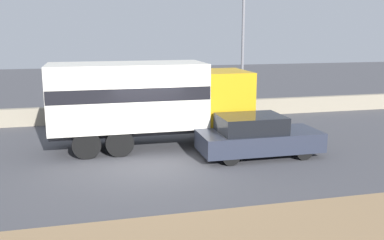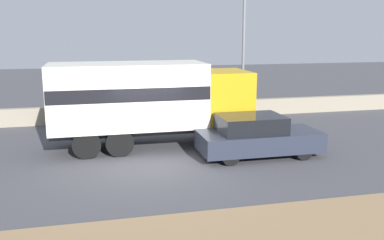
# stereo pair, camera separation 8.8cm
# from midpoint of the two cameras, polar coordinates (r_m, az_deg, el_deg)

# --- Properties ---
(ground_plane) EXTENTS (80.00, 80.00, 0.00)m
(ground_plane) POSITION_cam_midpoint_polar(r_m,az_deg,el_deg) (14.46, -5.18, -6.13)
(ground_plane) COLOR #47474C
(stone_wall_backdrop) EXTENTS (60.00, 0.35, 0.84)m
(stone_wall_backdrop) POSITION_cam_midpoint_polar(r_m,az_deg,el_deg) (21.61, -8.22, 1.00)
(stone_wall_backdrop) COLOR gray
(stone_wall_backdrop) RESTS_ON ground_plane
(street_lamp) EXTENTS (0.56, 0.28, 6.98)m
(street_lamp) POSITION_cam_midpoint_polar(r_m,az_deg,el_deg) (21.34, 6.69, 10.68)
(street_lamp) COLOR slate
(street_lamp) RESTS_ON ground_plane
(box_truck) EXTENTS (7.58, 2.49, 3.26)m
(box_truck) POSITION_cam_midpoint_polar(r_m,az_deg,el_deg) (16.40, -6.09, 2.89)
(box_truck) COLOR gold
(box_truck) RESTS_ON ground_plane
(car_hatchback) EXTENTS (4.35, 1.84, 1.51)m
(car_hatchback) POSITION_cam_midpoint_polar(r_m,az_deg,el_deg) (15.47, 8.48, -2.15)
(car_hatchback) COLOR #282D3D
(car_hatchback) RESTS_ON ground_plane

